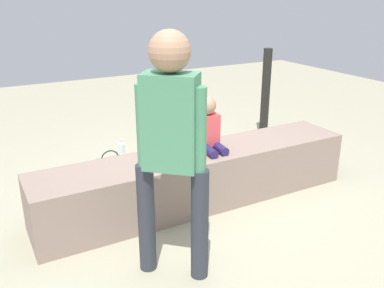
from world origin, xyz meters
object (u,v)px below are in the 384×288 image
Objects in this scene: child_seated at (208,127)px; gift_bag at (101,179)px; handbag_black_leather at (111,167)px; adult_standing at (171,138)px; cake_plate at (180,152)px; handbag_brown_canvas at (262,151)px; water_bottle_near_gift at (122,150)px.

gift_bag is (-0.81, 0.61, -0.57)m from child_seated.
gift_bag is 1.07× the size of handbag_black_leather.
child_seated is 0.30× the size of adult_standing.
adult_standing reaches higher than cake_plate.
child_seated is 1.14m from adult_standing.
gift_bag is at bearing 142.89° from child_seated.
adult_standing is at bearing -143.33° from handbag_brown_canvas.
water_bottle_near_gift is 0.83× the size of handbag_black_leather.
cake_plate is at bearing 59.62° from adult_standing.
handbag_brown_canvas is at bearing 20.95° from cake_plate.
handbag_black_leather is 0.98× the size of handbag_brown_canvas.
gift_bag is 1.86m from handbag_brown_canvas.
gift_bag is at bearing -122.88° from water_bottle_near_gift.
adult_standing is 2.41m from handbag_brown_canvas.
cake_plate reaches higher than handbag_brown_canvas.
adult_standing is at bearing -94.44° from handbag_black_leather.
adult_standing reaches higher than child_seated.
handbag_black_leather is (0.20, 0.32, -0.04)m from gift_bag.
water_bottle_near_gift is 1.61m from handbag_brown_canvas.
adult_standing reaches higher than handbag_black_leather.
water_bottle_near_gift is (0.40, 2.14, -0.88)m from adult_standing.
cake_plate reaches higher than handbag_black_leather.
cake_plate reaches higher than gift_bag.
child_seated is 1.17m from gift_bag.
handbag_brown_canvas is (1.05, 0.53, -0.61)m from child_seated.
handbag_black_leather is (-0.61, 0.94, -0.61)m from child_seated.
adult_standing is at bearing -100.54° from water_bottle_near_gift.
water_bottle_near_gift is at bearing 55.97° from handbag_black_leather.
gift_bag is at bearing 92.50° from adult_standing.
handbag_black_leather is (-0.26, -0.39, -0.01)m from water_bottle_near_gift.
cake_plate is 0.96× the size of water_bottle_near_gift.
adult_standing is 5.83× the size of handbag_black_leather.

